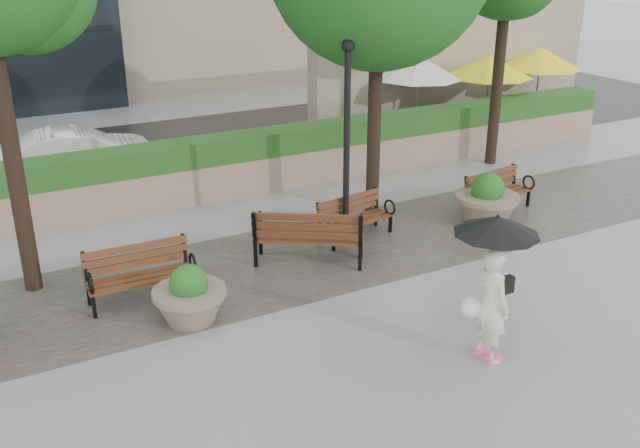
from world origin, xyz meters
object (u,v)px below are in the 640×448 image
pedestrian (493,274)px  car_right (79,153)px  planter_right (487,204)px  lamppost (346,157)px  planter_left (190,300)px  bench_4 (497,200)px  bench_2 (309,247)px  bench_3 (355,226)px  bench_1 (142,286)px

pedestrian → car_right: bearing=17.0°
planter_right → car_right: car_right is taller
pedestrian → lamppost: bearing=-4.7°
planter_left → car_right: bearing=90.3°
bench_4 → car_right: (-7.39, 6.67, 0.35)m
bench_2 → bench_3: bearing=-123.5°
bench_2 → car_right: 7.54m
lamppost → car_right: 7.53m
bench_2 → lamppost: lamppost is taller
bench_4 → lamppost: lamppost is taller
bench_4 → planter_right: 0.87m
bench_1 → bench_3: bearing=9.4°
bench_4 → planter_left: planter_left is taller
bench_4 → planter_left: bearing=-176.8°
lamppost → pedestrian: size_ratio=1.81×
planter_right → pedestrian: (-3.32, -3.88, 0.86)m
bench_4 → car_right: 9.96m
bench_1 → pedestrian: bearing=-44.2°
planter_left → car_right: 8.09m
bench_4 → bench_2: bearing=177.1°
bench_3 → bench_1: bearing=177.9°
bench_2 → car_right: (-2.62, 7.07, 0.29)m
bench_3 → planter_right: (2.74, -0.63, 0.18)m
bench_3 → lamppost: size_ratio=0.42×
bench_3 → bench_4: size_ratio=0.98×
bench_2 → planter_right: size_ratio=1.58×
planter_left → planter_right: bearing=8.2°
planter_right → car_right: (-6.67, 7.13, 0.18)m
bench_2 → planter_left: (-2.58, -1.02, 0.06)m
bench_3 → lamppost: (-0.20, 0.05, 1.43)m
bench_1 → car_right: car_right is taller
pedestrian → bench_2: bearing=10.7°
bench_2 → pedestrian: pedestrian is taller
bench_2 → car_right: size_ratio=0.56×
bench_2 → planter_left: size_ratio=1.82×
bench_3 → pedestrian: 4.66m
bench_3 → car_right: bearing=111.6°
planter_right → bench_3: bearing=167.0°
planter_left → car_right: size_ratio=0.31×
planter_right → car_right: bearing=133.1°
bench_2 → bench_1: bearing=33.2°
car_right → pedestrian: pedestrian is taller
bench_4 → pedestrian: (-4.04, -4.34, 1.03)m
car_right → bench_1: bearing=178.9°
bench_3 → pedestrian: size_ratio=0.76×
bench_4 → lamppost: (-3.65, 0.22, 1.43)m
car_right → bench_4: bearing=-129.6°
planter_left → lamppost: (3.70, 1.64, 1.31)m
lamppost → bench_3: bearing=-13.8°
car_right → planter_left: bearing=-177.3°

